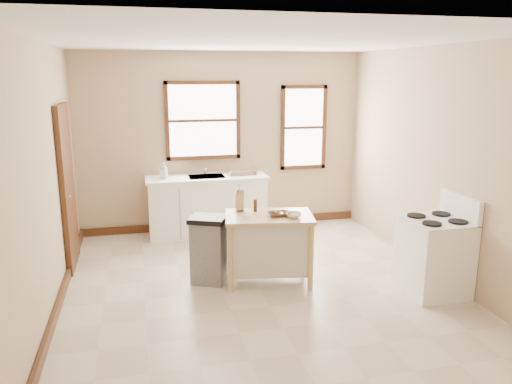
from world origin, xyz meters
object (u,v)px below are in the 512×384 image
bowl_b (283,214)px  gas_stove (434,245)px  dish_rack (242,172)px  bowl_c (294,215)px  knife_block (240,203)px  pepper_grinder (255,205)px  bowl_a (275,214)px  soap_bottle_a (165,171)px  kitchen_island (269,249)px  trash_bin (209,250)px  soap_bottle_b (163,172)px

bowl_b → gas_stove: gas_stove is taller
dish_rack → bowl_c: bearing=-105.0°
knife_block → pepper_grinder: size_ratio=1.33×
dish_rack → bowl_b: (0.07, -2.06, -0.11)m
dish_rack → pepper_grinder: size_ratio=2.92×
bowl_a → bowl_c: (0.20, -0.11, 0.01)m
soap_bottle_a → knife_block: bearing=-51.9°
pepper_grinder → gas_stove: bearing=-25.5°
gas_stove → kitchen_island: bearing=158.2°
trash_bin → gas_stove: (2.47, -0.86, 0.16)m
bowl_a → soap_bottle_a: bearing=119.2°
soap_bottle_a → soap_bottle_b: soap_bottle_a is taller
kitchen_island → trash_bin: size_ratio=1.25×
soap_bottle_a → trash_bin: bearing=-64.7°
kitchen_island → pepper_grinder: (-0.12, 0.19, 0.49)m
bowl_a → dish_rack: bearing=89.2°
trash_bin → dish_rack: bearing=91.1°
soap_bottle_a → knife_block: size_ratio=1.23×
kitchen_island → bowl_c: 0.54m
pepper_grinder → bowl_c: (0.37, -0.36, -0.05)m
dish_rack → bowl_b: dish_rack is taller
knife_block → bowl_c: 0.70m
pepper_grinder → bowl_a: pepper_grinder is taller
knife_block → bowl_b: 0.56m
dish_rack → knife_block: 1.79m
kitchen_island → bowl_c: size_ratio=5.70×
bowl_a → bowl_b: bearing=4.9°
dish_rack → soap_bottle_b: bearing=160.3°
soap_bottle_a → dish_rack: bearing=13.6°
bowl_b → soap_bottle_b: bearing=121.7°
pepper_grinder → trash_bin: 0.77m
knife_block → bowl_b: (0.45, -0.31, -0.08)m
bowl_b → dish_rack: bearing=91.9°
soap_bottle_b → dish_rack: soap_bottle_b is taller
bowl_b → gas_stove: bearing=-22.2°
knife_block → soap_bottle_b: bearing=133.2°
dish_rack → soap_bottle_a: bearing=160.7°
bowl_a → bowl_c: 0.22m
pepper_grinder → bowl_c: size_ratio=0.83×
dish_rack → pepper_grinder: dish_rack is taller
knife_block → trash_bin: bearing=-147.3°
soap_bottle_b → bowl_b: 2.43m
gas_stove → bowl_b: bearing=157.8°
kitchen_island → trash_bin: (-0.70, 0.16, -0.01)m
soap_bottle_a → trash_bin: size_ratio=0.30×
soap_bottle_a → bowl_b: bearing=-45.2°
trash_bin → bowl_b: bearing=10.8°
soap_bottle_b → dish_rack: bearing=6.5°
knife_block → bowl_a: size_ratio=1.08×
dish_rack → gas_stove: (1.68, -2.71, -0.41)m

